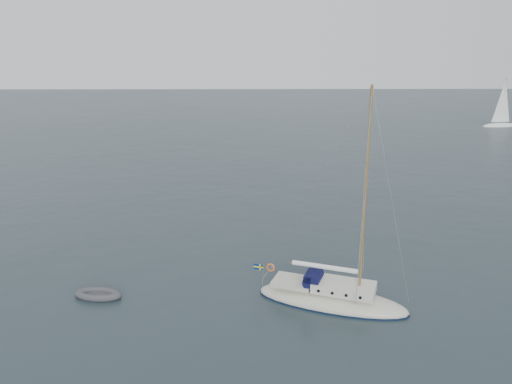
{
  "coord_description": "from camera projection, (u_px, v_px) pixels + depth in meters",
  "views": [
    {
      "loc": [
        -1.24,
        -26.51,
        13.01
      ],
      "look_at": [
        -0.87,
        0.0,
        5.46
      ],
      "focal_mm": 35.0,
      "sensor_mm": 36.0,
      "label": 1
    }
  ],
  "objects": [
    {
      "name": "dinghy",
      "position": [
        98.0,
        294.0,
        27.23
      ],
      "size": [
        2.67,
        1.21,
        0.38
      ],
      "rotation": [
        0.0,
        0.0,
        -0.16
      ],
      "color": "#48484E",
      "rests_on": "ground"
    },
    {
      "name": "sailboat",
      "position": [
        332.0,
        288.0,
        26.36
      ],
      "size": [
        8.45,
        2.54,
        12.03
      ],
      "rotation": [
        0.0,
        0.0,
        -0.36
      ],
      "color": "beige",
      "rests_on": "ground"
    },
    {
      "name": "distant_yacht_b",
      "position": [
        503.0,
        105.0,
        87.37
      ],
      "size": [
        6.73,
        3.59,
        8.91
      ],
      "rotation": [
        0.0,
        0.0,
        0.19
      ],
      "color": "white",
      "rests_on": "ground"
    },
    {
      "name": "ground",
      "position": [
        271.0,
        282.0,
        29.08
      ],
      "size": [
        300.0,
        300.0,
        0.0
      ],
      "primitive_type": "plane",
      "color": "black",
      "rests_on": "ground"
    }
  ]
}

